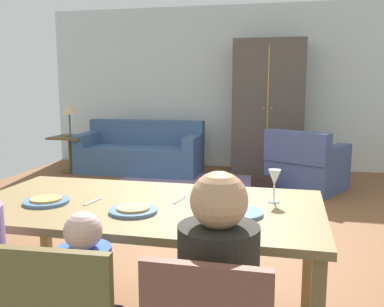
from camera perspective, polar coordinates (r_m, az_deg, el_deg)
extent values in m
cube|color=brown|center=(4.41, 2.01, -9.67)|extent=(6.82, 6.39, 0.02)
cube|color=silver|center=(7.39, 6.85, 8.62)|extent=(6.82, 0.10, 2.70)
cube|color=olive|center=(2.43, -6.26, -6.99)|extent=(1.94, 1.02, 0.04)
cube|color=olive|center=(3.31, -18.79, -9.89)|extent=(0.06, 0.06, 0.72)
cube|color=olive|center=(2.86, 15.08, -12.79)|extent=(0.06, 0.06, 0.72)
cylinder|color=#4B719A|center=(2.54, -18.70, -6.03)|extent=(0.25, 0.25, 0.02)
cylinder|color=#E79B46|center=(2.53, -18.72, -5.70)|extent=(0.17, 0.17, 0.01)
cylinder|color=#50749E|center=(2.26, -7.77, -7.51)|extent=(0.25, 0.25, 0.02)
cylinder|color=tan|center=(2.25, -7.78, -7.14)|extent=(0.17, 0.17, 0.01)
cylinder|color=#4D74A7|center=(2.21, 6.18, -7.83)|extent=(0.25, 0.25, 0.02)
cylinder|color=silver|center=(2.47, 10.77, -6.26)|extent=(0.06, 0.06, 0.01)
cylinder|color=silver|center=(2.46, 10.80, -5.18)|extent=(0.01, 0.01, 0.09)
cone|color=silver|center=(2.44, 10.86, -3.13)|extent=(0.07, 0.07, 0.09)
cube|color=silver|center=(2.48, -13.04, -6.24)|extent=(0.04, 0.15, 0.01)
cube|color=silver|center=(2.46, -1.64, -6.13)|extent=(0.04, 0.17, 0.01)
cylinder|color=#3356AF|center=(1.84, -13.92, -16.79)|extent=(0.22, 0.22, 0.33)
sphere|color=beige|center=(1.75, -14.22, -9.89)|extent=(0.15, 0.15, 0.15)
cylinder|color=black|center=(1.66, 3.48, -17.06)|extent=(0.30, 0.30, 0.46)
sphere|color=tan|center=(1.54, 3.59, -6.20)|extent=(0.21, 0.21, 0.21)
cube|color=gray|center=(5.97, 1.60, -4.48)|extent=(2.60, 1.80, 0.01)
cube|color=#3F5D85|center=(7.00, -6.90, -0.78)|extent=(1.95, 0.84, 0.42)
cube|color=#3F5D85|center=(7.27, -6.06, 2.86)|extent=(1.95, 0.20, 0.40)
cube|color=#3F5D85|center=(7.30, -13.51, 1.90)|extent=(0.18, 0.84, 0.20)
cube|color=#3F5D85|center=(6.71, 0.20, 1.53)|extent=(0.18, 0.84, 0.20)
cube|color=#44507D|center=(6.02, 15.04, -2.67)|extent=(1.14, 1.14, 0.42)
cube|color=#44507D|center=(5.65, 13.70, 0.84)|extent=(0.84, 0.58, 0.40)
cube|color=#44507D|center=(5.83, 18.12, -0.09)|extent=(0.55, 0.83, 0.20)
cube|color=#44507D|center=(6.12, 12.34, 0.57)|extent=(0.55, 0.83, 0.20)
cube|color=#4D433B|center=(6.97, 10.09, 6.05)|extent=(1.10, 0.56, 2.10)
cube|color=#BA9546|center=(6.69, 9.97, 5.93)|extent=(0.02, 0.01, 1.89)
sphere|color=#BA9546|center=(6.69, 9.46, 5.94)|extent=(0.04, 0.04, 0.04)
sphere|color=#BA9546|center=(6.68, 10.49, 5.91)|extent=(0.04, 0.04, 0.04)
cube|color=brown|center=(7.22, -15.79, 2.09)|extent=(0.56, 0.56, 0.03)
cylinder|color=brown|center=(7.26, -15.69, -0.18)|extent=(0.08, 0.08, 0.55)
cylinder|color=brown|center=(7.31, -15.60, -2.20)|extent=(0.36, 0.36, 0.03)
cylinder|color=#434D42|center=(7.22, -15.80, 2.28)|extent=(0.16, 0.16, 0.02)
cylinder|color=#434D42|center=(7.20, -15.86, 3.70)|extent=(0.02, 0.02, 0.34)
cone|color=#D7B78D|center=(7.18, -15.95, 5.77)|extent=(0.26, 0.26, 0.18)
cube|color=black|center=(5.55, 9.50, -4.32)|extent=(0.32, 0.16, 0.26)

